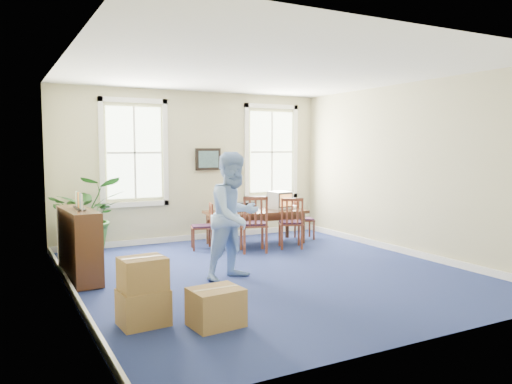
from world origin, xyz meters
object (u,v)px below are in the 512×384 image
chair_near_left (254,224)px  man (235,216)px  conference_table (256,227)px  crt_tv (280,200)px  cardboard_boxes (158,285)px  credenza (79,245)px  potted_plant (88,216)px

chair_near_left → man: size_ratio=0.56×
man → conference_table: bearing=37.9°
crt_tv → cardboard_boxes: (-3.77, -3.58, -0.47)m
man → credenza: (-2.11, 1.03, -0.44)m
chair_near_left → cardboard_boxes: chair_near_left is taller
crt_tv → cardboard_boxes: size_ratio=0.31×
conference_table → man: 2.88m
credenza → cardboard_boxes: (0.54, -2.25, -0.13)m
credenza → man: bearing=-29.7°
cardboard_boxes → potted_plant: bearing=91.7°
crt_tv → credenza: bearing=-172.0°
credenza → conference_table: bearing=15.4°
credenza → cardboard_boxes: size_ratio=0.95×
crt_tv → chair_near_left: bearing=-153.1°
crt_tv → cardboard_boxes: crt_tv is taller
credenza → crt_tv: bearing=13.4°
potted_plant → cardboard_boxes: potted_plant is taller
potted_plant → cardboard_boxes: bearing=-88.3°
man → credenza: man is taller
chair_near_left → potted_plant: bearing=-3.6°
conference_table → potted_plant: (-3.29, 0.44, 0.40)m
conference_table → chair_near_left: size_ratio=1.88×
man → potted_plant: bearing=104.1°
conference_table → crt_tv: size_ratio=4.62×
credenza → cardboard_boxes: bearing=-80.2°
potted_plant → cardboard_boxes: 3.99m
conference_table → crt_tv: 0.81m
chair_near_left → cardboard_boxes: 3.95m
conference_table → crt_tv: crt_tv is taller
potted_plant → man: bearing=-58.4°
man → credenza: size_ratio=1.42×
crt_tv → cardboard_boxes: 5.22m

